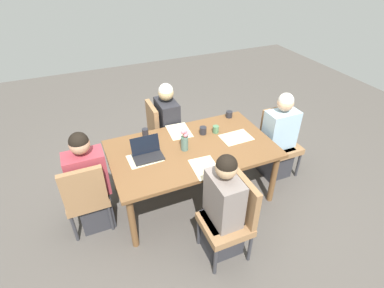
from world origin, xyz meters
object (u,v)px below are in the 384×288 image
Objects in this scene: chair_head_left_left_mid at (86,194)px; person_head_left_left_mid at (90,186)px; person_near_left_near at (223,212)px; person_far_left_far at (168,129)px; person_head_right_right_near at (278,141)px; chair_near_left_near at (232,216)px; coffee_mug_centre_left at (229,114)px; laptop_head_left_left_mid at (147,153)px; flower_vase at (185,139)px; chair_far_left_far at (161,130)px; coffee_mug_near_left at (216,129)px; coffee_mug_centre_right at (145,133)px; coffee_mug_near_right at (203,130)px; chair_head_right_right_near at (278,138)px; dining_table at (192,153)px.

chair_head_left_left_mid is 0.75× the size of person_head_left_left_mid.
person_near_left_near is 1.64m from person_far_left_far.
chair_near_left_near is at bearing -143.50° from person_head_right_right_near.
coffee_mug_centre_left is (0.77, 1.30, 0.24)m from person_near_left_near.
person_near_left_near and person_head_left_left_mid have the same top height.
chair_near_left_near is 0.75× the size of person_head_left_left_mid.
person_near_left_near is at bearing -120.71° from coffee_mug_centre_left.
laptop_head_left_left_mid is (-0.55, 0.94, 0.27)m from chair_near_left_near.
laptop_head_left_left_mid is at bearing 177.53° from person_head_right_right_near.
person_far_left_far is 0.86m from coffee_mug_centre_left.
person_head_left_left_mid is at bearing 178.23° from flower_vase.
chair_near_left_near is 0.98m from flower_vase.
flower_vase reaches higher than chair_near_left_near.
coffee_mug_near_left is at bearing -54.01° from chair_far_left_far.
flower_vase is (-0.05, 0.84, 0.35)m from person_near_left_near.
person_near_left_near is 1.00× the size of person_far_left_far.
person_far_left_far and person_head_right_right_near have the same top height.
person_head_left_left_mid reaches higher than coffee_mug_centre_right.
coffee_mug_near_right is 0.92× the size of coffee_mug_centre_right.
chair_far_left_far is 9.71× the size of coffee_mug_near_right.
coffee_mug_near_right is (0.20, 1.12, 0.27)m from chair_near_left_near.
person_head_left_left_mid reaches higher than coffee_mug_centre_left.
person_head_left_left_mid is at bearing -179.76° from chair_head_right_right_near.
flower_vase is (-0.13, 0.90, 0.37)m from chair_near_left_near.
chair_near_left_near is at bearing -108.29° from coffee_mug_near_left.
coffee_mug_near_left is at bearing 5.72° from person_head_left_left_mid.
chair_far_left_far is at bearing 90.26° from flower_vase.
laptop_head_left_left_mid is (0.65, 0.01, 0.24)m from person_head_left_left_mid.
chair_head_right_right_near reaches higher than dining_table.
person_head_right_right_near reaches higher than chair_near_left_near.
coffee_mug_centre_left is (0.82, 0.46, -0.10)m from flower_vase.
person_head_right_right_near is at bearing 0.24° from chair_head_left_left_mid.
chair_near_left_near is 8.93× the size of coffee_mug_centre_right.
person_far_left_far reaches higher than coffee_mug_centre_right.
coffee_mug_near_right is (0.28, 1.06, 0.25)m from person_near_left_near.
coffee_mug_near_right is (0.24, 0.22, 0.12)m from dining_table.
chair_near_left_near is 1.12m from laptop_head_left_left_mid.
dining_table is at bearing -137.55° from coffee_mug_near_right.
person_head_left_left_mid is 3.73× the size of laptop_head_left_left_mid.
chair_head_left_left_mid is at bearing 146.13° from person_near_left_near.
chair_head_left_left_mid is 2.49m from chair_head_right_right_near.
coffee_mug_near_left is at bearing 164.75° from person_head_right_right_near.
person_head_right_right_near is at bearing -128.76° from chair_head_right_right_near.
person_near_left_near reaches higher than coffee_mug_near_left.
person_head_right_right_near reaches higher than coffee_mug_near_right.
chair_head_right_right_near is 10.09× the size of coffee_mug_near_left.
coffee_mug_near_left is (0.36, 1.09, 0.27)m from chair_near_left_near.
coffee_mug_centre_left is 1.15m from coffee_mug_centre_right.
chair_head_right_right_near is 0.10m from person_head_right_right_near.
person_near_left_near reaches higher than coffee_mug_centre_left.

